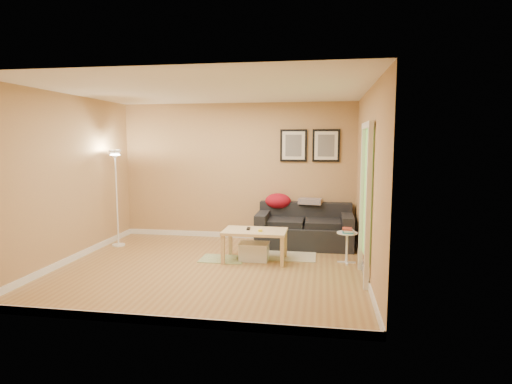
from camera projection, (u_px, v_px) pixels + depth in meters
floor at (211, 268)px, 6.25m from camera, size 4.50×4.50×0.00m
ceiling at (208, 90)px, 5.94m from camera, size 4.50×4.50×0.00m
wall_back at (237, 171)px, 8.05m from camera, size 4.50×0.00×4.50m
wall_front at (155, 200)px, 4.13m from camera, size 4.50×0.00×4.50m
wall_left at (68, 179)px, 6.45m from camera, size 0.00×4.00×4.00m
wall_right at (368, 184)px, 5.74m from camera, size 0.00×4.00×4.00m
baseboard_back at (238, 235)px, 8.19m from camera, size 4.50×0.02×0.10m
baseboard_front at (159, 320)px, 4.29m from camera, size 4.50×0.02×0.10m
baseboard_left at (73, 258)px, 6.60m from camera, size 0.02×4.00×0.10m
baseboard_right at (365, 272)px, 5.89m from camera, size 0.02×4.00×0.10m
sofa at (304, 226)px, 7.50m from camera, size 1.70×0.90×0.75m
red_throw at (278, 201)px, 7.81m from camera, size 0.48×0.36×0.28m
plaid_throw at (310, 201)px, 7.71m from camera, size 0.45×0.32×0.10m
framed_print_left at (294, 146)px, 7.80m from camera, size 0.50×0.04×0.60m
framed_print_right at (326, 146)px, 7.70m from camera, size 0.50×0.04×0.60m
area_rug at (278, 254)px, 7.00m from camera, size 1.25×0.85×0.01m
green_runner at (222, 259)px, 6.69m from camera, size 0.70×0.50×0.01m
coffee_table at (255, 245)px, 6.58m from camera, size 1.14×0.93×0.49m
remote_control at (248, 229)px, 6.62m from camera, size 0.06×0.16×0.02m
tape_roll at (260, 231)px, 6.45m from camera, size 0.07×0.07×0.03m
storage_bin at (254, 251)px, 6.63m from camera, size 0.46×0.34×0.29m
side_table at (347, 248)px, 6.47m from camera, size 0.32×0.32×0.49m
book_stack at (348, 230)px, 6.42m from camera, size 0.20×0.24×0.07m
floor_lamp at (117, 201)px, 7.47m from camera, size 0.23×0.23×1.74m
doorway at (365, 205)px, 5.63m from camera, size 0.12×1.01×2.13m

